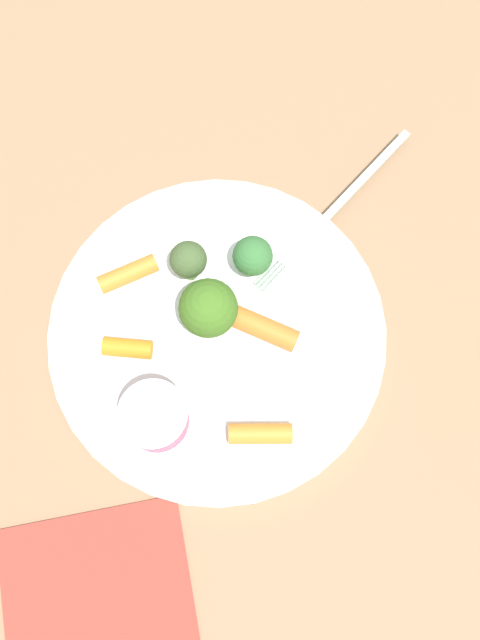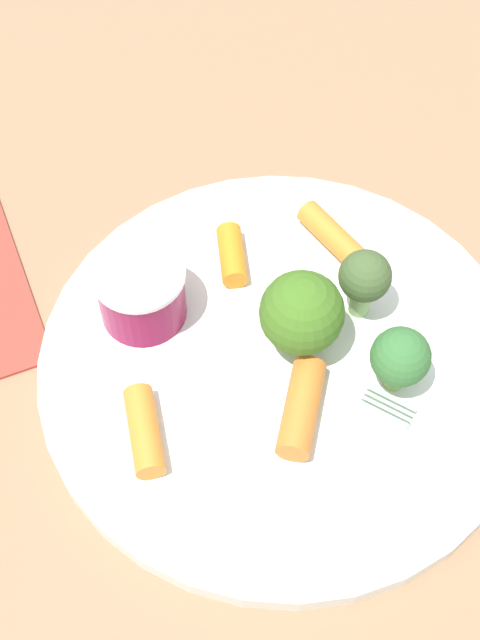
{
  "view_description": "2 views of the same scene",
  "coord_description": "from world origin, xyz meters",
  "px_view_note": "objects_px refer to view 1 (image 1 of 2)",
  "views": [
    {
      "loc": [
        0.01,
        -0.15,
        0.55
      ],
      "look_at": [
        0.02,
        0.01,
        0.02
      ],
      "focal_mm": 40.49,
      "sensor_mm": 36.0,
      "label": 1
    },
    {
      "loc": [
        0.23,
        -0.08,
        0.41
      ],
      "look_at": [
        -0.02,
        -0.02,
        0.03
      ],
      "focal_mm": 48.34,
      "sensor_mm": 36.0,
      "label": 2
    }
  ],
  "objects_px": {
    "sauce_cup": "(155,417)",
    "carrot_stick_1": "(128,274)",
    "broccoli_floret_2": "(188,261)",
    "fork": "(333,211)",
    "carrot_stick_2": "(128,348)",
    "napkin": "(100,619)",
    "broccoli_floret_1": "(253,256)",
    "carrot_stick_3": "(260,434)",
    "broccoli_floret_0": "(208,308)",
    "carrot_stick_0": "(265,333)",
    "plate": "(217,335)"
  },
  "relations": [
    {
      "from": "carrot_stick_0",
      "to": "carrot_stick_2",
      "type": "bearing_deg",
      "value": -175.11
    },
    {
      "from": "carrot_stick_1",
      "to": "broccoli_floret_2",
      "type": "bearing_deg",
      "value": 1.63
    },
    {
      "from": "broccoli_floret_2",
      "to": "carrot_stick_1",
      "type": "relative_size",
      "value": 0.97
    },
    {
      "from": "sauce_cup",
      "to": "napkin",
      "type": "relative_size",
      "value": 0.33
    },
    {
      "from": "plate",
      "to": "carrot_stick_2",
      "type": "relative_size",
      "value": 7.04
    },
    {
      "from": "carrot_stick_2",
      "to": "sauce_cup",
      "type": "bearing_deg",
      "value": -67.61
    },
    {
      "from": "broccoli_floret_0",
      "to": "sauce_cup",
      "type": "bearing_deg",
      "value": -117.17
    },
    {
      "from": "sauce_cup",
      "to": "broccoli_floret_0",
      "type": "height_order",
      "value": "broccoli_floret_0"
    },
    {
      "from": "broccoli_floret_0",
      "to": "carrot_stick_3",
      "type": "distance_m",
      "value": 0.1
    },
    {
      "from": "sauce_cup",
      "to": "carrot_stick_1",
      "type": "distance_m",
      "value": 0.12
    },
    {
      "from": "broccoli_floret_2",
      "to": "napkin",
      "type": "xyz_separation_m",
      "value": [
        -0.07,
        -0.26,
        -0.04
      ]
    },
    {
      "from": "broccoli_floret_2",
      "to": "carrot_stick_2",
      "type": "height_order",
      "value": "broccoli_floret_2"
    },
    {
      "from": "plate",
      "to": "carrot_stick_3",
      "type": "height_order",
      "value": "carrot_stick_3"
    },
    {
      "from": "carrot_stick_1",
      "to": "fork",
      "type": "bearing_deg",
      "value": 17.75
    },
    {
      "from": "sauce_cup",
      "to": "broccoli_floret_1",
      "type": "height_order",
      "value": "broccoli_floret_1"
    },
    {
      "from": "sauce_cup",
      "to": "broccoli_floret_1",
      "type": "distance_m",
      "value": 0.14
    },
    {
      "from": "broccoli_floret_0",
      "to": "broccoli_floret_1",
      "type": "relative_size",
      "value": 1.27
    },
    {
      "from": "fork",
      "to": "carrot_stick_3",
      "type": "bearing_deg",
      "value": -109.79
    },
    {
      "from": "broccoli_floret_1",
      "to": "broccoli_floret_2",
      "type": "distance_m",
      "value": 0.05
    },
    {
      "from": "plate",
      "to": "broccoli_floret_2",
      "type": "height_order",
      "value": "broccoli_floret_2"
    },
    {
      "from": "broccoli_floret_2",
      "to": "napkin",
      "type": "bearing_deg",
      "value": -104.57
    },
    {
      "from": "broccoli_floret_1",
      "to": "fork",
      "type": "xyz_separation_m",
      "value": [
        0.07,
        0.05,
        -0.02
      ]
    },
    {
      "from": "broccoli_floret_2",
      "to": "carrot_stick_0",
      "type": "relative_size",
      "value": 0.87
    },
    {
      "from": "broccoli_floret_1",
      "to": "carrot_stick_3",
      "type": "xyz_separation_m",
      "value": [
        0.0,
        -0.13,
        -0.02
      ]
    },
    {
      "from": "sauce_cup",
      "to": "napkin",
      "type": "distance_m",
      "value": 0.15
    },
    {
      "from": "broccoli_floret_2",
      "to": "fork",
      "type": "xyz_separation_m",
      "value": [
        0.12,
        0.05,
        -0.03
      ]
    },
    {
      "from": "broccoli_floret_1",
      "to": "carrot_stick_1",
      "type": "height_order",
      "value": "broccoli_floret_1"
    },
    {
      "from": "broccoli_floret_1",
      "to": "broccoli_floret_2",
      "type": "relative_size",
      "value": 0.91
    },
    {
      "from": "sauce_cup",
      "to": "fork",
      "type": "height_order",
      "value": "sauce_cup"
    },
    {
      "from": "sauce_cup",
      "to": "carrot_stick_2",
      "type": "height_order",
      "value": "sauce_cup"
    },
    {
      "from": "broccoli_floret_1",
      "to": "broccoli_floret_2",
      "type": "bearing_deg",
      "value": -175.49
    },
    {
      "from": "plate",
      "to": "carrot_stick_3",
      "type": "distance_m",
      "value": 0.09
    },
    {
      "from": "carrot_stick_3",
      "to": "fork",
      "type": "bearing_deg",
      "value": 70.21
    },
    {
      "from": "napkin",
      "to": "broccoli_floret_1",
      "type": "bearing_deg",
      "value": 66.03
    },
    {
      "from": "plate",
      "to": "carrot_stick_3",
      "type": "xyz_separation_m",
      "value": [
        0.03,
        -0.08,
        0.01
      ]
    },
    {
      "from": "broccoli_floret_0",
      "to": "carrot_stick_0",
      "type": "relative_size",
      "value": 1.01
    },
    {
      "from": "sauce_cup",
      "to": "carrot_stick_3",
      "type": "relative_size",
      "value": 1.06
    },
    {
      "from": "plate",
      "to": "carrot_stick_3",
      "type": "relative_size",
      "value": 5.64
    },
    {
      "from": "carrot_stick_0",
      "to": "napkin",
      "type": "distance_m",
      "value": 0.24
    },
    {
      "from": "broccoli_floret_2",
      "to": "napkin",
      "type": "relative_size",
      "value": 0.31
    },
    {
      "from": "broccoli_floret_0",
      "to": "carrot_stick_1",
      "type": "distance_m",
      "value": 0.08
    },
    {
      "from": "carrot_stick_0",
      "to": "napkin",
      "type": "bearing_deg",
      "value": -121.28
    },
    {
      "from": "broccoli_floret_0",
      "to": "napkin",
      "type": "xyz_separation_m",
      "value": [
        -0.08,
        -0.22,
        -0.04
      ]
    },
    {
      "from": "carrot_stick_3",
      "to": "carrot_stick_0",
      "type": "bearing_deg",
      "value": 85.67
    },
    {
      "from": "plate",
      "to": "broccoli_floret_1",
      "type": "height_order",
      "value": "broccoli_floret_1"
    },
    {
      "from": "sauce_cup",
      "to": "broccoli_floret_0",
      "type": "distance_m",
      "value": 0.09
    },
    {
      "from": "sauce_cup",
      "to": "broccoli_floret_2",
      "type": "bearing_deg",
      "value": 77.72
    },
    {
      "from": "carrot_stick_1",
      "to": "fork",
      "type": "xyz_separation_m",
      "value": [
        0.17,
        0.05,
        -0.01
      ]
    },
    {
      "from": "broccoli_floret_2",
      "to": "carrot_stick_3",
      "type": "distance_m",
      "value": 0.14
    },
    {
      "from": "carrot_stick_1",
      "to": "carrot_stick_2",
      "type": "distance_m",
      "value": 0.06
    }
  ]
}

